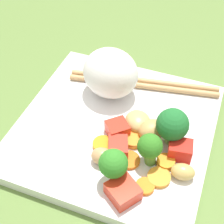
# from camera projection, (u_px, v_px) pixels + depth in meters

# --- Properties ---
(ground_plane) EXTENTS (1.10, 1.10, 0.02)m
(ground_plane) POSITION_uv_depth(u_px,v_px,m) (115.00, 137.00, 0.49)
(ground_plane) COLOR #5C7C39
(square_plate) EXTENTS (0.27, 0.27, 0.02)m
(square_plate) POSITION_uv_depth(u_px,v_px,m) (115.00, 128.00, 0.47)
(square_plate) COLOR white
(square_plate) RESTS_ON ground_plane
(rice_mound) EXTENTS (0.10, 0.09, 0.07)m
(rice_mound) POSITION_uv_depth(u_px,v_px,m) (110.00, 73.00, 0.49)
(rice_mound) COLOR white
(rice_mound) RESTS_ON square_plate
(broccoli_floret_0) EXTENTS (0.03, 0.03, 0.05)m
(broccoli_floret_0) POSITION_uv_depth(u_px,v_px,m) (150.00, 148.00, 0.40)
(broccoli_floret_0) COLOR #51973A
(broccoli_floret_0) RESTS_ON square_plate
(broccoli_floret_1) EXTENTS (0.04, 0.04, 0.06)m
(broccoli_floret_1) POSITION_uv_depth(u_px,v_px,m) (171.00, 127.00, 0.42)
(broccoli_floret_1) COLOR #6E9E53
(broccoli_floret_1) RESTS_ON square_plate
(broccoli_floret_2) EXTENTS (0.03, 0.03, 0.05)m
(broccoli_floret_2) POSITION_uv_depth(u_px,v_px,m) (113.00, 164.00, 0.38)
(broccoli_floret_2) COLOR #6F9F53
(broccoli_floret_2) RESTS_ON square_plate
(carrot_slice_0) EXTENTS (0.02, 0.02, 0.01)m
(carrot_slice_0) POSITION_uv_depth(u_px,v_px,m) (166.00, 162.00, 0.42)
(carrot_slice_0) COLOR orange
(carrot_slice_0) RESTS_ON square_plate
(carrot_slice_1) EXTENTS (0.04, 0.04, 0.00)m
(carrot_slice_1) POSITION_uv_depth(u_px,v_px,m) (129.00, 160.00, 0.42)
(carrot_slice_1) COLOR orange
(carrot_slice_1) RESTS_ON square_plate
(carrot_slice_2) EXTENTS (0.02, 0.02, 0.01)m
(carrot_slice_2) POSITION_uv_depth(u_px,v_px,m) (145.00, 186.00, 0.40)
(carrot_slice_2) COLOR orange
(carrot_slice_2) RESTS_ON square_plate
(carrot_slice_3) EXTENTS (0.03, 0.03, 0.01)m
(carrot_slice_3) POSITION_uv_depth(u_px,v_px,m) (159.00, 177.00, 0.40)
(carrot_slice_3) COLOR orange
(carrot_slice_3) RESTS_ON square_plate
(carrot_slice_4) EXTENTS (0.04, 0.04, 0.01)m
(carrot_slice_4) POSITION_uv_depth(u_px,v_px,m) (102.00, 144.00, 0.44)
(carrot_slice_4) COLOR orange
(carrot_slice_4) RESTS_ON square_plate
(carrot_slice_5) EXTENTS (0.03, 0.03, 0.01)m
(carrot_slice_5) POSITION_uv_depth(u_px,v_px,m) (134.00, 138.00, 0.44)
(carrot_slice_5) COLOR orange
(carrot_slice_5) RESTS_ON square_plate
(pepper_chunk_0) EXTENTS (0.03, 0.03, 0.02)m
(pepper_chunk_0) POSITION_uv_depth(u_px,v_px,m) (180.00, 150.00, 0.42)
(pepper_chunk_0) COLOR red
(pepper_chunk_0) RESTS_ON square_plate
(pepper_chunk_1) EXTENTS (0.05, 0.04, 0.02)m
(pepper_chunk_1) POSITION_uv_depth(u_px,v_px,m) (123.00, 191.00, 0.38)
(pepper_chunk_1) COLOR red
(pepper_chunk_1) RESTS_ON square_plate
(pepper_chunk_2) EXTENTS (0.03, 0.04, 0.02)m
(pepper_chunk_2) POSITION_uv_depth(u_px,v_px,m) (118.00, 147.00, 0.43)
(pepper_chunk_2) COLOR red
(pepper_chunk_2) RESTS_ON square_plate
(pepper_chunk_3) EXTENTS (0.04, 0.04, 0.02)m
(pepper_chunk_3) POSITION_uv_depth(u_px,v_px,m) (117.00, 129.00, 0.45)
(pepper_chunk_3) COLOR red
(pepper_chunk_3) RESTS_ON square_plate
(chicken_piece_0) EXTENTS (0.05, 0.05, 0.02)m
(chicken_piece_0) POSITION_uv_depth(u_px,v_px,m) (138.00, 121.00, 0.46)
(chicken_piece_0) COLOR tan
(chicken_piece_0) RESTS_ON square_plate
(chicken_piece_1) EXTENTS (0.03, 0.03, 0.02)m
(chicken_piece_1) POSITION_uv_depth(u_px,v_px,m) (183.00, 172.00, 0.40)
(chicken_piece_1) COLOR tan
(chicken_piece_1) RESTS_ON square_plate
(chicken_piece_2) EXTENTS (0.05, 0.05, 0.03)m
(chicken_piece_2) POSITION_uv_depth(u_px,v_px,m) (152.00, 129.00, 0.44)
(chicken_piece_2) COLOR tan
(chicken_piece_2) RESTS_ON square_plate
(chicken_piece_3) EXTENTS (0.03, 0.03, 0.02)m
(chicken_piece_3) POSITION_uv_depth(u_px,v_px,m) (102.00, 156.00, 0.42)
(chicken_piece_3) COLOR tan
(chicken_piece_3) RESTS_ON square_plate
(chopstick_pair) EXTENTS (0.23, 0.07, 0.01)m
(chopstick_pair) POSITION_uv_depth(u_px,v_px,m) (143.00, 83.00, 0.52)
(chopstick_pair) COLOR tan
(chopstick_pair) RESTS_ON square_plate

